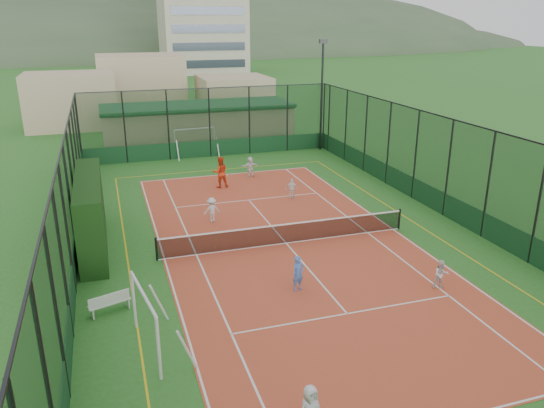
{
  "coord_description": "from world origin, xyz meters",
  "views": [
    {
      "loc": [
        -7.38,
        -20.88,
        9.65
      ],
      "look_at": [
        -0.0,
        2.12,
        1.2
      ],
      "focal_mm": 35.0,
      "sensor_mm": 36.0,
      "label": 1
    }
  ],
  "objects_px": {
    "child_near_right": "(441,274)",
    "coach": "(220,172)",
    "clubhouse": "(198,123)",
    "child_far_right": "(292,189)",
    "white_bench": "(109,302)",
    "futsal_goal_far": "(195,142)",
    "child_far_left": "(212,210)",
    "child_far_back": "(250,167)",
    "child_near_mid": "(298,273)",
    "floodlight_ne": "(322,96)",
    "futsal_goal_near": "(145,322)"
  },
  "relations": [
    {
      "from": "floodlight_ne",
      "to": "futsal_goal_far",
      "type": "xyz_separation_m",
      "value": [
        -9.65,
        0.98,
        -3.12
      ]
    },
    {
      "from": "white_bench",
      "to": "clubhouse",
      "type": "bearing_deg",
      "value": 55.02
    },
    {
      "from": "clubhouse",
      "to": "child_far_back",
      "type": "xyz_separation_m",
      "value": [
        1.35,
        -11.09,
        -0.91
      ]
    },
    {
      "from": "child_near_mid",
      "to": "child_far_right",
      "type": "height_order",
      "value": "child_near_mid"
    },
    {
      "from": "clubhouse",
      "to": "floodlight_ne",
      "type": "bearing_deg",
      "value": -32.12
    },
    {
      "from": "coach",
      "to": "white_bench",
      "type": "bearing_deg",
      "value": 62.67
    },
    {
      "from": "child_far_right",
      "to": "white_bench",
      "type": "bearing_deg",
      "value": 64.87
    },
    {
      "from": "child_far_back",
      "to": "clubhouse",
      "type": "bearing_deg",
      "value": -88.23
    },
    {
      "from": "futsal_goal_far",
      "to": "coach",
      "type": "relative_size",
      "value": 1.65
    },
    {
      "from": "white_bench",
      "to": "coach",
      "type": "height_order",
      "value": "coach"
    },
    {
      "from": "white_bench",
      "to": "child_near_right",
      "type": "height_order",
      "value": "child_near_right"
    },
    {
      "from": "futsal_goal_near",
      "to": "child_near_mid",
      "type": "bearing_deg",
      "value": -77.72
    },
    {
      "from": "futsal_goal_far",
      "to": "clubhouse",
      "type": "bearing_deg",
      "value": 70.73
    },
    {
      "from": "clubhouse",
      "to": "white_bench",
      "type": "distance_m",
      "value": 26.95
    },
    {
      "from": "floodlight_ne",
      "to": "white_bench",
      "type": "xyz_separation_m",
      "value": [
        -16.4,
        -20.37,
        -3.72
      ]
    },
    {
      "from": "white_bench",
      "to": "futsal_goal_near",
      "type": "xyz_separation_m",
      "value": [
        1.02,
        -2.72,
        0.6
      ]
    },
    {
      "from": "child_far_back",
      "to": "coach",
      "type": "distance_m",
      "value": 2.87
    },
    {
      "from": "white_bench",
      "to": "child_far_left",
      "type": "relative_size",
      "value": 1.13
    },
    {
      "from": "child_near_mid",
      "to": "white_bench",
      "type": "bearing_deg",
      "value": 155.6
    },
    {
      "from": "child_far_left",
      "to": "child_far_back",
      "type": "height_order",
      "value": "child_far_back"
    },
    {
      "from": "floodlight_ne",
      "to": "child_near_right",
      "type": "xyz_separation_m",
      "value": [
        -4.45,
        -22.38,
        -3.55
      ]
    },
    {
      "from": "child_far_left",
      "to": "child_far_back",
      "type": "relative_size",
      "value": 0.97
    },
    {
      "from": "child_far_back",
      "to": "futsal_goal_far",
      "type": "bearing_deg",
      "value": -75.36
    },
    {
      "from": "child_far_left",
      "to": "child_far_back",
      "type": "bearing_deg",
      "value": -126.08
    },
    {
      "from": "clubhouse",
      "to": "child_far_right",
      "type": "distance_m",
      "value": 16.26
    },
    {
      "from": "child_far_back",
      "to": "child_far_left",
      "type": "bearing_deg",
      "value": 55.76
    },
    {
      "from": "floodlight_ne",
      "to": "child_far_right",
      "type": "xyz_separation_m",
      "value": [
        -6.19,
        -10.65,
        -3.53
      ]
    },
    {
      "from": "white_bench",
      "to": "futsal_goal_near",
      "type": "bearing_deg",
      "value": -87.57
    },
    {
      "from": "child_near_mid",
      "to": "child_far_right",
      "type": "bearing_deg",
      "value": 51.13
    },
    {
      "from": "white_bench",
      "to": "child_far_left",
      "type": "bearing_deg",
      "value": 37.33
    },
    {
      "from": "futsal_goal_far",
      "to": "child_far_left",
      "type": "height_order",
      "value": "futsal_goal_far"
    },
    {
      "from": "clubhouse",
      "to": "coach",
      "type": "height_order",
      "value": "clubhouse"
    },
    {
      "from": "white_bench",
      "to": "child_near_mid",
      "type": "relative_size",
      "value": 1.05
    },
    {
      "from": "futsal_goal_far",
      "to": "child_far_left",
      "type": "distance_m",
      "value": 13.97
    },
    {
      "from": "child_far_back",
      "to": "futsal_goal_near",
      "type": "bearing_deg",
      "value": 59.79
    },
    {
      "from": "clubhouse",
      "to": "futsal_goal_far",
      "type": "xyz_separation_m",
      "value": [
        -1.05,
        -4.42,
        -0.57
      ]
    },
    {
      "from": "child_near_mid",
      "to": "child_far_back",
      "type": "distance_m",
      "value": 15.36
    },
    {
      "from": "clubhouse",
      "to": "child_far_right",
      "type": "xyz_separation_m",
      "value": [
        2.41,
        -16.05,
        -0.98
      ]
    },
    {
      "from": "child_near_mid",
      "to": "child_near_right",
      "type": "height_order",
      "value": "child_near_mid"
    },
    {
      "from": "clubhouse",
      "to": "child_near_right",
      "type": "bearing_deg",
      "value": -81.5
    },
    {
      "from": "futsal_goal_far",
      "to": "child_far_back",
      "type": "xyz_separation_m",
      "value": [
        2.4,
        -6.67,
        -0.34
      ]
    },
    {
      "from": "floodlight_ne",
      "to": "child_far_right",
      "type": "distance_m",
      "value": 12.81
    },
    {
      "from": "child_far_back",
      "to": "white_bench",
      "type": "bearing_deg",
      "value": 52.9
    },
    {
      "from": "white_bench",
      "to": "child_far_back",
      "type": "distance_m",
      "value": 17.3
    },
    {
      "from": "child_near_right",
      "to": "coach",
      "type": "xyz_separation_m",
      "value": [
        -5.13,
        15.03,
        0.38
      ]
    },
    {
      "from": "child_near_mid",
      "to": "child_far_back",
      "type": "bearing_deg",
      "value": 60.84
    },
    {
      "from": "futsal_goal_near",
      "to": "coach",
      "type": "distance_m",
      "value": 16.78
    },
    {
      "from": "futsal_goal_near",
      "to": "futsal_goal_far",
      "type": "relative_size",
      "value": 1.0
    },
    {
      "from": "child_near_right",
      "to": "child_far_back",
      "type": "relative_size",
      "value": 0.86
    },
    {
      "from": "child_near_right",
      "to": "coach",
      "type": "bearing_deg",
      "value": 123.78
    }
  ]
}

